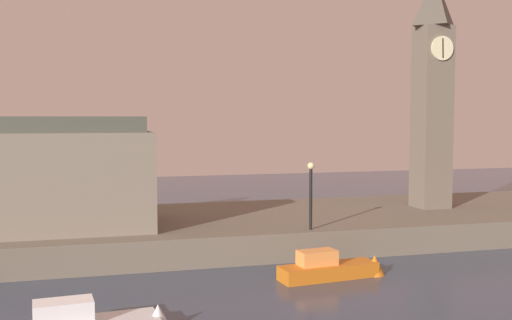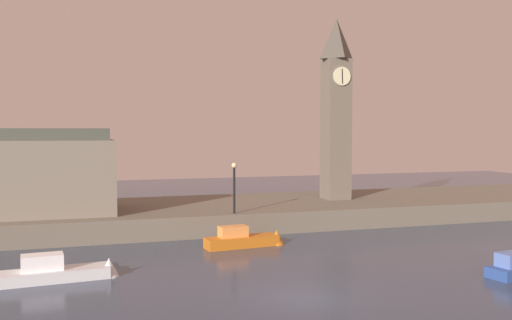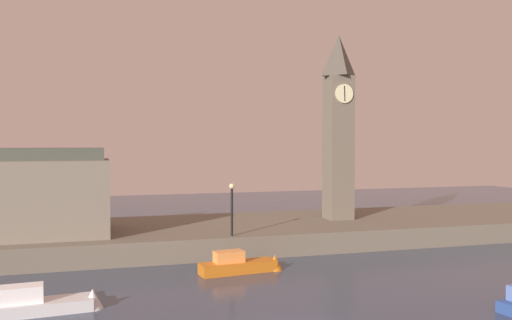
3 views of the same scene
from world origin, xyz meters
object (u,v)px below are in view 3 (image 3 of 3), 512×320
object	(u,v)px
streetlamp	(232,203)
boat_ferry_white	(49,303)
clock_tower	(338,124)
boat_patrol_orange	(246,265)

from	to	relation	value
streetlamp	boat_ferry_white	size ratio (longest dim) A/B	0.61
streetlamp	boat_ferry_white	world-z (taller)	streetlamp
clock_tower	streetlamp	bearing A→B (deg)	-152.52
clock_tower	boat_ferry_white	bearing A→B (deg)	-146.23
boat_patrol_orange	boat_ferry_white	world-z (taller)	boat_patrol_orange
boat_ferry_white	streetlamp	bearing A→B (deg)	39.03
clock_tower	boat_patrol_orange	distance (m)	16.30
streetlamp	boat_ferry_white	xyz separation A→B (m)	(-10.62, -8.61, -3.29)
streetlamp	clock_tower	bearing A→B (deg)	27.48
boat_patrol_orange	boat_ferry_white	distance (m)	11.52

